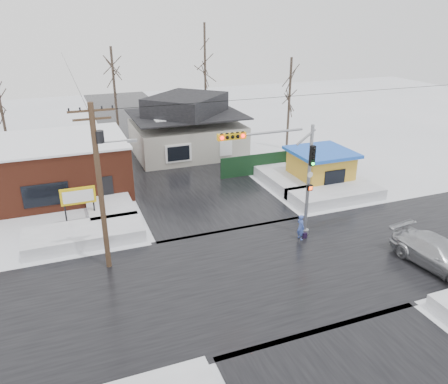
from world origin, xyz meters
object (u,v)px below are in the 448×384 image
object	(u,v)px
utility_pole	(101,179)
kiosk	(320,167)
traffic_signal	(287,169)
pedestrian	(301,227)
marquee_sign	(78,197)
car	(439,254)

from	to	relation	value
utility_pole	kiosk	xyz separation A→B (m)	(17.43, 6.49, -3.65)
traffic_signal	kiosk	world-z (taller)	traffic_signal
pedestrian	traffic_signal	bearing A→B (deg)	55.71
utility_pole	marquee_sign	size ratio (longest dim) A/B	3.53
traffic_signal	utility_pole	distance (m)	10.39
pedestrian	car	world-z (taller)	pedestrian
utility_pole	car	size ratio (longest dim) A/B	1.65
kiosk	car	bearing A→B (deg)	-93.43
utility_pole	car	distance (m)	18.39
kiosk	pedestrian	bearing A→B (deg)	-129.19
pedestrian	kiosk	bearing A→B (deg)	-45.84
traffic_signal	car	size ratio (longest dim) A/B	1.28
traffic_signal	kiosk	size ratio (longest dim) A/B	1.52
car	pedestrian	bearing A→B (deg)	127.10
car	marquee_sign	bearing A→B (deg)	137.55
marquee_sign	pedestrian	xyz separation A→B (m)	(12.37, -7.02, -1.11)
marquee_sign	pedestrian	bearing A→B (deg)	-29.57
kiosk	pedestrian	world-z (taller)	kiosk
utility_pole	marquee_sign	bearing A→B (deg)	100.13
utility_pole	marquee_sign	distance (m)	6.87
traffic_signal	utility_pole	size ratio (longest dim) A/B	0.78
utility_pole	car	bearing A→B (deg)	-21.30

